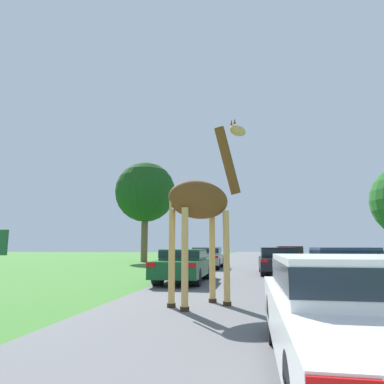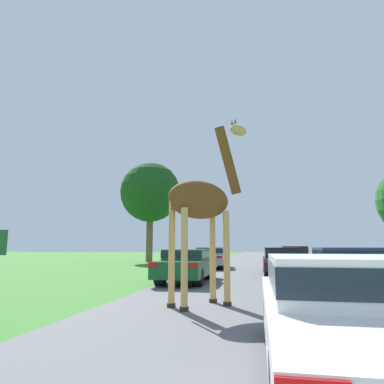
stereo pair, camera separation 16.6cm
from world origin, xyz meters
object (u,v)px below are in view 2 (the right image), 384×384
object	(u,v)px
car_queue_left	(282,260)
tree_centre_back	(150,193)
car_far_ahead	(294,255)
car_queue_right	(187,264)
car_rear_follower	(347,269)
car_lead_maroon	(348,313)
car_verge_right	(212,257)
giraffe_near_road	(203,203)

from	to	relation	value
car_queue_left	tree_centre_back	distance (m)	17.24
car_far_ahead	tree_centre_back	size ratio (longest dim) A/B	0.49
car_queue_left	car_far_ahead	xyz separation A→B (m)	(1.33, 7.40, 0.03)
car_queue_right	car_rear_follower	size ratio (longest dim) A/B	1.08
car_lead_maroon	car_rear_follower	bearing A→B (deg)	76.84
car_verge_right	car_queue_right	bearing A→B (deg)	-89.03
car_queue_right	car_verge_right	bearing A→B (deg)	90.97
car_verge_right	car_rear_follower	bearing A→B (deg)	-62.62
car_far_ahead	car_verge_right	distance (m)	6.40
giraffe_near_road	car_queue_right	bearing A→B (deg)	151.51
giraffe_near_road	car_far_ahead	xyz separation A→B (m)	(3.82, 17.21, -1.71)
car_lead_maroon	tree_centre_back	world-z (taller)	tree_centre_back
giraffe_near_road	car_rear_follower	size ratio (longest dim) A/B	1.17
car_far_ahead	tree_centre_back	distance (m)	14.27
giraffe_near_road	tree_centre_back	xyz separation A→B (m)	(-8.45, 21.88, 3.90)
car_verge_right	giraffe_near_road	bearing A→B (deg)	-83.17
car_verge_right	tree_centre_back	bearing A→B (deg)	130.48
car_lead_maroon	tree_centre_back	bearing A→B (deg)	112.12
car_queue_left	car_verge_right	world-z (taller)	car_verge_right
giraffe_near_road	car_lead_maroon	size ratio (longest dim) A/B	1.03
car_lead_maroon	car_far_ahead	world-z (taller)	car_far_ahead
car_far_ahead	car_verge_right	world-z (taller)	car_far_ahead
giraffe_near_road	car_far_ahead	size ratio (longest dim) A/B	1.09
car_rear_follower	tree_centre_back	bearing A→B (deg)	123.41
giraffe_near_road	car_verge_right	world-z (taller)	giraffe_near_road
car_lead_maroon	car_queue_right	size ratio (longest dim) A/B	1.05
car_far_ahead	car_verge_right	size ratio (longest dim) A/B	1.03
giraffe_near_road	car_lead_maroon	world-z (taller)	giraffe_near_road
car_rear_follower	car_queue_left	bearing A→B (deg)	102.29
car_far_ahead	car_rear_follower	bearing A→B (deg)	-89.40
car_lead_maroon	car_far_ahead	size ratio (longest dim) A/B	1.05
giraffe_near_road	tree_centre_back	size ratio (longest dim) A/B	0.53
car_lead_maroon	car_queue_left	bearing A→B (deg)	88.92
car_far_ahead	tree_centre_back	world-z (taller)	tree_centre_back
car_verge_right	car_far_ahead	bearing A→B (deg)	30.86
car_far_ahead	car_rear_follower	xyz separation A→B (m)	(0.15, -14.16, -0.03)
car_queue_right	car_queue_left	xyz separation A→B (m)	(4.02, 4.50, 0.03)
car_far_ahead	car_verge_right	xyz separation A→B (m)	(-5.49, -3.28, -0.03)
car_queue_right	car_queue_left	distance (m)	6.03
giraffe_near_road	car_queue_right	size ratio (longest dim) A/B	1.08
car_queue_right	car_far_ahead	world-z (taller)	car_far_ahead
car_lead_maroon	car_verge_right	size ratio (longest dim) A/B	1.08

